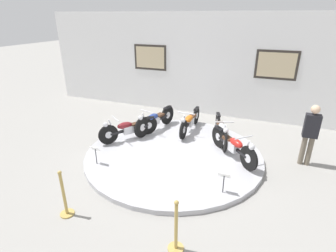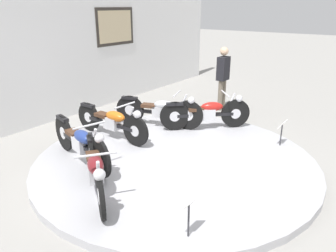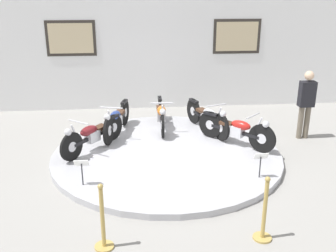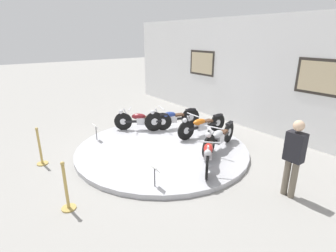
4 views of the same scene
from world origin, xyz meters
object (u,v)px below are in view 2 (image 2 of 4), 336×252
Objects in this scene: motorcycle_blue at (81,141)px; motorcycle_orange at (112,121)px; motorcycle_red at (207,112)px; visitor_standing at (223,75)px; motorcycle_maroon at (95,169)px; info_placard_front_left at (189,210)px; motorcycle_silver at (160,110)px; info_placard_front_centre at (282,127)px.

motorcycle_blue is 1.00× the size of motorcycle_orange.
motorcycle_orange is 2.05m from motorcycle_red.
visitor_standing is at bearing -4.08° from motorcycle_blue.
motorcycle_maroon is 0.96× the size of visitor_standing.
motorcycle_maroon is at bearing 88.53° from info_placard_front_left.
motorcycle_blue is 3.84× the size of info_placard_front_left.
info_placard_front_left is (-0.04, -1.60, -0.01)m from motorcycle_maroon.
motorcycle_silver is at bearing 118.98° from motorcycle_red.
info_placard_front_left is 5.53m from visitor_standing.
motorcycle_silver is at bearing 102.11° from info_placard_front_centre.
info_placard_front_centre is (1.64, -2.88, -0.01)m from motorcycle_orange.
motorcycle_blue is at bearing 61.14° from motorcycle_maroon.
motorcycle_silver reaches higher than motorcycle_orange.
visitor_standing is at bearing 6.65° from motorcycle_maroon.
motorcycle_red is 1.61m from info_placard_front_centre.
motorcycle_silver is 1.03m from motorcycle_red.
visitor_standing reaches higher than info_placard_front_centre.
motorcycle_orange is at bearing 161.59° from motorcycle_silver.
motorcycle_blue is 1.18× the size of visitor_standing.
motorcycle_silver is 3.72× the size of info_placard_front_left.
motorcycle_red is at bearing -61.02° from motorcycle_silver.
motorcycle_red is 3.62m from info_placard_front_left.
motorcycle_blue reaches higher than motorcycle_silver.
motorcycle_maroon is 2.86m from motorcycle_silver.
motorcycle_orange is 1.34× the size of motorcycle_red.
motorcycle_red is at bearing 0.09° from motorcycle_maroon.
motorcycle_maroon is 3.21m from motorcycle_red.
info_placard_front_centre is at bearing 0.00° from info_placard_front_left.
visitor_standing is (3.42, -0.69, 0.45)m from motorcycle_orange.
motorcycle_orange is 3.84× the size of info_placard_front_left.
motorcycle_red reaches higher than motorcycle_maroon.
info_placard_front_left is (-2.75, -2.51, -0.02)m from motorcycle_silver.
info_placard_front_left is 1.00× the size of info_placard_front_centre.
motorcycle_blue is at bearing 77.81° from info_placard_front_left.
info_placard_front_centre is at bearing -77.89° from motorcycle_silver.
motorcycle_silver is 1.30× the size of motorcycle_red.
motorcycle_silver is 1.14× the size of visitor_standing.
info_placard_front_left is at bearing -137.63° from motorcycle_silver.
info_placard_front_left is (-0.54, -2.51, -0.03)m from motorcycle_blue.
motorcycle_blue is 1.03× the size of motorcycle_silver.
motorcycle_orange is 1.18× the size of visitor_standing.
motorcycle_blue is at bearing 161.55° from motorcycle_red.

